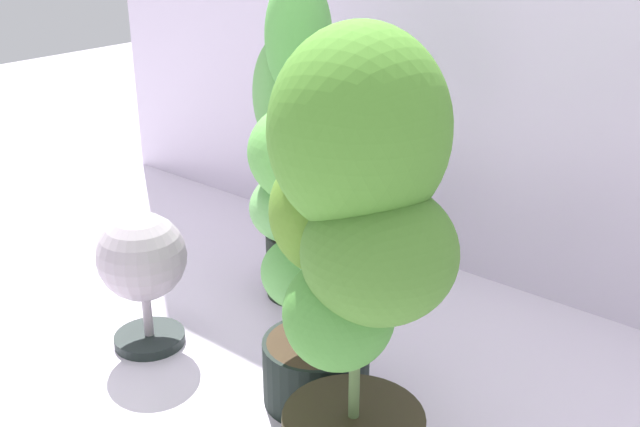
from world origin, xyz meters
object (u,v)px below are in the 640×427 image
potted_plant_back_left (296,127)px  floor_fan (142,263)px  potted_plant_center (318,237)px  potted_plant_front_right (356,241)px

potted_plant_back_left → floor_fan: (-0.11, -0.45, -0.27)m
potted_plant_back_left → potted_plant_center: potted_plant_back_left is taller
potted_plant_center → floor_fan: 0.53m
potted_plant_back_left → floor_fan: 0.53m
potted_plant_center → potted_plant_front_right: 0.30m
potted_plant_back_left → potted_plant_front_right: bearing=-41.1°
potted_plant_center → floor_fan: (-0.49, -0.09, -0.18)m
potted_plant_front_right → floor_fan: 0.77m
floor_fan → potted_plant_center: bearing=97.5°
potted_plant_center → potted_plant_front_right: (0.22, -0.16, 0.11)m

